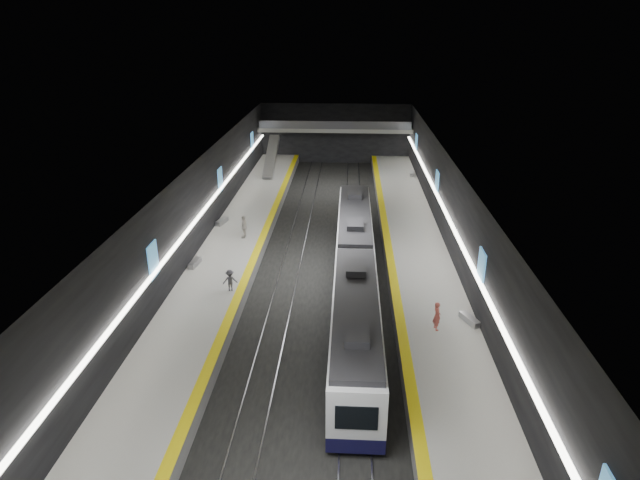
# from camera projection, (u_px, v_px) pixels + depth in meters

# --- Properties ---
(ground) EXTENTS (70.00, 70.00, 0.00)m
(ground) POSITION_uv_depth(u_px,v_px,m) (322.00, 273.00, 41.29)
(ground) COLOR black
(ground) RESTS_ON ground
(ceiling) EXTENTS (20.00, 70.00, 0.04)m
(ceiling) POSITION_uv_depth(u_px,v_px,m) (322.00, 173.00, 38.25)
(ceiling) COLOR beige
(ceiling) RESTS_ON wall_left
(wall_left) EXTENTS (0.04, 70.00, 8.00)m
(wall_left) POSITION_uv_depth(u_px,v_px,m) (189.00, 222.00, 40.29)
(wall_left) COLOR black
(wall_left) RESTS_ON ground
(wall_right) EXTENTS (0.04, 70.00, 8.00)m
(wall_right) POSITION_uv_depth(u_px,v_px,m) (457.00, 228.00, 39.25)
(wall_right) COLOR black
(wall_right) RESTS_ON ground
(wall_back) EXTENTS (20.00, 0.04, 8.00)m
(wall_back) POSITION_uv_depth(u_px,v_px,m) (335.00, 134.00, 72.10)
(wall_back) COLOR black
(wall_back) RESTS_ON ground
(platform_left) EXTENTS (5.00, 70.00, 1.00)m
(platform_left) POSITION_uv_depth(u_px,v_px,m) (225.00, 265.00, 41.49)
(platform_left) COLOR slate
(platform_left) RESTS_ON ground
(tile_surface_left) EXTENTS (5.00, 70.00, 0.02)m
(tile_surface_left) POSITION_uv_depth(u_px,v_px,m) (225.00, 259.00, 41.29)
(tile_surface_left) COLOR #A1A19C
(tile_surface_left) RESTS_ON platform_left
(tactile_strip_left) EXTENTS (0.60, 70.00, 0.02)m
(tactile_strip_left) POSITION_uv_depth(u_px,v_px,m) (253.00, 260.00, 41.17)
(tactile_strip_left) COLOR yellow
(tactile_strip_left) RESTS_ON platform_left
(platform_right) EXTENTS (5.00, 70.00, 1.00)m
(platform_right) POSITION_uv_depth(u_px,v_px,m) (420.00, 270.00, 40.71)
(platform_right) COLOR slate
(platform_right) RESTS_ON ground
(tile_surface_right) EXTENTS (5.00, 70.00, 0.02)m
(tile_surface_right) POSITION_uv_depth(u_px,v_px,m) (420.00, 264.00, 40.52)
(tile_surface_right) COLOR #A1A19C
(tile_surface_right) RESTS_ON platform_right
(tactile_strip_right) EXTENTS (0.60, 70.00, 0.02)m
(tactile_strip_right) POSITION_uv_depth(u_px,v_px,m) (391.00, 263.00, 40.63)
(tactile_strip_right) COLOR yellow
(tactile_strip_right) RESTS_ON platform_right
(rails) EXTENTS (6.52, 70.00, 0.12)m
(rails) POSITION_uv_depth(u_px,v_px,m) (322.00, 273.00, 41.26)
(rails) COLOR gray
(rails) RESTS_ON ground
(train) EXTENTS (2.69, 30.04, 3.60)m
(train) POSITION_uv_depth(u_px,v_px,m) (355.00, 270.00, 36.75)
(train) COLOR #100E34
(train) RESTS_ON ground
(ad_posters) EXTENTS (19.94, 53.50, 2.20)m
(ad_posters) POSITION_uv_depth(u_px,v_px,m) (322.00, 214.00, 40.50)
(ad_posters) COLOR #4593CF
(ad_posters) RESTS_ON wall_left
(cove_light_left) EXTENTS (0.25, 68.60, 0.12)m
(cove_light_left) POSITION_uv_depth(u_px,v_px,m) (192.00, 225.00, 40.35)
(cove_light_left) COLOR white
(cove_light_left) RESTS_ON wall_left
(cove_light_right) EXTENTS (0.25, 68.60, 0.12)m
(cove_light_right) POSITION_uv_depth(u_px,v_px,m) (454.00, 230.00, 39.34)
(cove_light_right) COLOR white
(cove_light_right) RESTS_ON wall_right
(mezzanine_bridge) EXTENTS (20.00, 3.00, 1.50)m
(mezzanine_bridge) POSITION_uv_depth(u_px,v_px,m) (335.00, 129.00, 69.79)
(mezzanine_bridge) COLOR gray
(mezzanine_bridge) RESTS_ON wall_left
(escalator) EXTENTS (1.20, 7.50, 3.92)m
(escalator) POSITION_uv_depth(u_px,v_px,m) (271.00, 157.00, 64.59)
(escalator) COLOR #99999E
(escalator) RESTS_ON platform_left
(bench_left_near) EXTENTS (0.65, 1.66, 0.40)m
(bench_left_near) POSITION_uv_depth(u_px,v_px,m) (195.00, 263.00, 40.18)
(bench_left_near) COLOR #99999E
(bench_left_near) RESTS_ON platform_left
(bench_left_far) EXTENTS (0.88, 1.79, 0.42)m
(bench_left_far) POSITION_uv_depth(u_px,v_px,m) (222.00, 221.00, 48.51)
(bench_left_far) COLOR #99999E
(bench_left_far) RESTS_ON platform_left
(bench_right_near) EXTENTS (1.10, 1.70, 0.41)m
(bench_right_near) POSITION_uv_depth(u_px,v_px,m) (470.00, 320.00, 32.56)
(bench_right_near) COLOR #99999E
(bench_right_near) RESTS_ON platform_right
(bench_right_far) EXTENTS (0.67, 1.67, 0.40)m
(bench_right_far) POSITION_uv_depth(u_px,v_px,m) (412.00, 174.00, 63.77)
(bench_right_far) COLOR #99999E
(bench_right_far) RESTS_ON platform_right
(passenger_right_a) EXTENTS (0.58, 0.74, 1.80)m
(passenger_right_a) POSITION_uv_depth(u_px,v_px,m) (437.00, 316.00, 31.58)
(passenger_right_a) COLOR #CC574C
(passenger_right_a) RESTS_ON platform_right
(passenger_left_a) EXTENTS (0.55, 1.18, 1.97)m
(passenger_left_a) POSITION_uv_depth(u_px,v_px,m) (244.00, 227.00, 45.07)
(passenger_left_a) COLOR #BBB4AB
(passenger_left_a) RESTS_ON platform_left
(passenger_left_b) EXTENTS (1.10, 0.80, 1.53)m
(passenger_left_b) POSITION_uv_depth(u_px,v_px,m) (230.00, 281.00, 36.22)
(passenger_left_b) COLOR #47464E
(passenger_left_b) RESTS_ON platform_left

